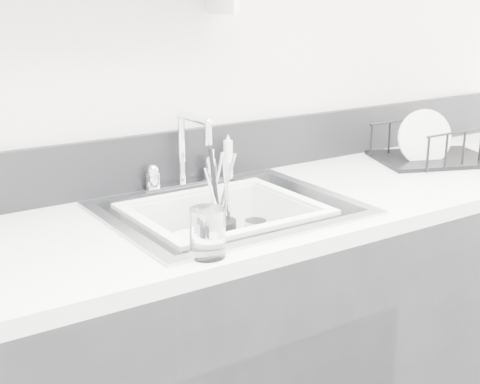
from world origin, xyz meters
TOP-DOWN VIEW (x-y plane):
  - counter_run at (0.00, 1.19)m, footprint 3.20×0.62m
  - backsplash at (0.00, 1.49)m, footprint 3.20×0.02m
  - sink at (0.00, 1.19)m, footprint 0.64×0.52m
  - faucet at (0.00, 1.44)m, footprint 0.26×0.18m
  - side_sprayer at (0.16, 1.44)m, footprint 0.03×0.03m
  - wash_tub at (-0.02, 1.19)m, footprint 0.52×0.45m
  - plate_stack at (-0.09, 1.16)m, footprint 0.25×0.25m
  - utensil_cup at (-0.00, 1.23)m, footprint 0.09×0.09m
  - ladle at (-0.03, 1.16)m, footprint 0.28×0.24m
  - tumbler_in_tub at (0.11, 1.23)m, footprint 0.07×0.07m
  - tumbler_counter at (-0.22, 0.94)m, footprint 0.09×0.09m
  - dish_rack at (0.87, 1.26)m, footprint 0.46×0.40m
  - bowl_small at (0.09, 1.13)m, footprint 0.13×0.13m

SIDE VIEW (x-z plane):
  - counter_run at x=0.00m, z-range 0.00..0.92m
  - bowl_small at x=0.09m, z-range 0.77..0.80m
  - plate_stack at x=-0.09m, z-range 0.74..0.84m
  - ladle at x=-0.03m, z-range 0.77..0.84m
  - tumbler_in_tub at x=0.11m, z-range 0.77..0.86m
  - sink at x=0.00m, z-range 0.73..0.93m
  - utensil_cup at x=0.00m, z-range 0.68..0.98m
  - wash_tub at x=-0.02m, z-range 0.75..0.94m
  - tumbler_counter at x=-0.22m, z-range 0.92..1.03m
  - faucet at x=0.00m, z-range 0.87..1.09m
  - dish_rack at x=0.87m, z-range 0.92..1.05m
  - side_sprayer at x=0.16m, z-range 0.92..1.06m
  - backsplash at x=0.00m, z-range 0.92..1.08m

